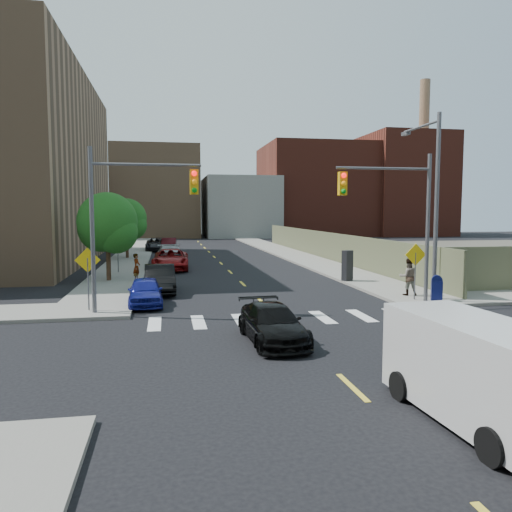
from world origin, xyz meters
name	(u,v)px	position (x,y,z in m)	size (l,w,h in m)	color
ground	(307,345)	(0.00, 0.00, 0.00)	(160.00, 160.00, 0.00)	black
sidewalk_nw	(137,250)	(-7.75, 41.50, 0.07)	(3.50, 73.00, 0.15)	gray
sidewalk_ne	(272,248)	(7.75, 41.50, 0.07)	(3.50, 73.00, 0.15)	gray
fence_north	(324,245)	(9.60, 28.00, 1.25)	(0.12, 44.00, 2.50)	#666A4A
gravel_lot	(491,254)	(28.00, 30.00, 0.03)	(36.00, 42.00, 0.06)	#595447
bg_bldg_west	(56,201)	(-22.00, 70.00, 6.00)	(14.00, 18.00, 12.00)	#592319
bg_bldg_midwest	(156,193)	(-6.00, 72.00, 7.50)	(14.00, 16.00, 15.00)	#8C6B4C
bg_bldg_center	(239,207)	(8.00, 70.00, 5.00)	(12.00, 16.00, 10.00)	gray
bg_bldg_east	(314,191)	(22.00, 72.00, 8.00)	(18.00, 18.00, 16.00)	#592319
bg_bldg_fareast	(402,186)	(38.00, 70.00, 9.00)	(14.00, 16.00, 18.00)	#592319
smokestack	(423,158)	(42.00, 70.00, 14.00)	(1.80, 1.80, 28.00)	#8C6B4C
signal_nw	(130,207)	(-5.98, 6.00, 4.53)	(4.59, 0.30, 7.00)	#59595E
signal_ne	(398,208)	(5.98, 6.00, 4.53)	(4.59, 0.30, 7.00)	#59595E
streetlight_ne	(432,193)	(8.20, 6.90, 5.22)	(0.25, 3.70, 9.00)	#59595E
warn_sign_nw	(88,267)	(-7.80, 6.50, 1.99)	(1.06, 0.06, 2.83)	#59595E
warn_sign_ne	(415,261)	(7.20, 6.50, 1.99)	(1.06, 0.06, 2.83)	#59595E
warn_sign_midwest	(118,246)	(-7.80, 20.00, 1.99)	(1.06, 0.06, 2.83)	#59595E
tree_west_near	(108,226)	(-8.00, 16.05, 3.48)	(3.66, 3.64, 5.52)	#332114
tree_west_far	(127,221)	(-8.00, 31.05, 3.48)	(3.66, 3.64, 5.52)	#332114
parked_car_blue	(145,292)	(-5.50, 7.99, 0.65)	(1.53, 3.81, 1.30)	navy
parked_car_black	(160,279)	(-4.88, 11.59, 0.75)	(1.58, 4.53, 1.49)	black
parked_car_red	(171,259)	(-4.20, 22.06, 0.78)	(2.59, 5.61, 1.56)	maroon
parked_car_silver	(170,256)	(-4.20, 25.24, 0.79)	(2.21, 5.45, 1.58)	#9B9DA2
parked_car_white	(170,253)	(-4.20, 30.12, 0.62)	(1.47, 3.65, 1.24)	#BABABA
parked_car_maroon	(169,245)	(-4.20, 39.56, 0.73)	(1.54, 4.42, 1.46)	#390B10
parked_car_grey	(157,244)	(-5.50, 40.00, 0.73)	(2.41, 5.22, 1.45)	black
black_sedan	(272,324)	(-1.05, 0.60, 0.62)	(1.75, 4.30, 1.25)	black
cargo_van	(474,367)	(1.76, -6.30, 1.13)	(2.19, 4.81, 2.16)	silver
mailbox	(437,288)	(8.06, 6.00, 0.74)	(0.60, 0.54, 1.21)	#0E1453
payphone	(347,266)	(6.30, 13.16, 1.07)	(0.55, 0.45, 1.85)	black
pedestrian_west	(137,267)	(-6.30, 15.53, 0.98)	(0.60, 0.40, 1.65)	gray
pedestrian_east	(408,277)	(7.45, 7.65, 1.08)	(0.90, 0.70, 1.86)	gray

